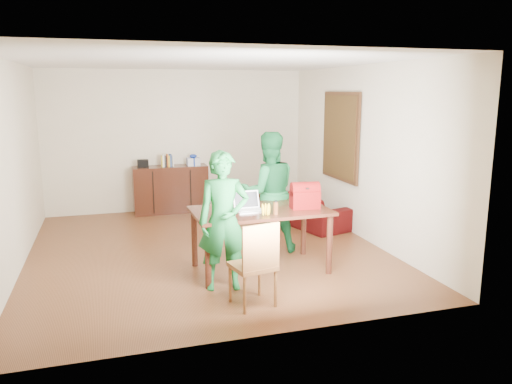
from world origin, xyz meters
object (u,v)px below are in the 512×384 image
object	(u,v)px
person_far	(268,192)
sofa	(303,207)
laptop	(250,208)
person_near	(224,221)
chair	(253,281)
bottle	(276,207)
red_bag	(305,198)
table	(260,217)

from	to	relation	value
person_far	sofa	distance (m)	1.82
laptop	person_far	bearing A→B (deg)	55.85
person_near	laptop	world-z (taller)	person_near
chair	bottle	xyz separation A→B (m)	(0.50, 0.72, 0.62)
chair	person_near	xyz separation A→B (m)	(-0.19, 0.57, 0.54)
person_near	bottle	world-z (taller)	person_near
bottle	sofa	size ratio (longest dim) A/B	0.09
laptop	red_bag	size ratio (longest dim) A/B	0.95
person_near	sofa	xyz separation A→B (m)	(2.03, 2.53, -0.54)
table	bottle	bearing A→B (deg)	-74.13
person_near	bottle	distance (m)	0.71
person_near	sofa	world-z (taller)	person_near
person_far	sofa	size ratio (longest dim) A/B	0.92
table	chair	xyz separation A→B (m)	(-0.40, -1.03, -0.43)
table	laptop	world-z (taller)	laptop
person_near	person_far	size ratio (longest dim) A/B	0.94
red_bag	bottle	bearing A→B (deg)	-149.55
person_far	person_near	bearing A→B (deg)	56.09
table	laptop	bearing A→B (deg)	-155.22
chair	sofa	xyz separation A→B (m)	(1.84, 3.10, -0.00)
bottle	person_far	bearing A→B (deg)	76.61
person_far	bottle	bearing A→B (deg)	80.86
person_far	bottle	distance (m)	1.08
bottle	person_near	bearing A→B (deg)	-167.98
red_bag	person_near	bearing A→B (deg)	-156.78
sofa	person_far	bearing A→B (deg)	124.31
table	person_near	world-z (taller)	person_near
person_far	sofa	xyz separation A→B (m)	(1.09, 1.33, -0.59)
laptop	bottle	size ratio (longest dim) A/B	1.96
person_near	red_bag	xyz separation A→B (m)	(1.16, 0.36, 0.13)
table	sofa	xyz separation A→B (m)	(1.44, 2.07, -0.43)
table	person_near	bearing A→B (deg)	-143.60
laptop	red_bag	xyz separation A→B (m)	(0.74, -0.02, 0.09)
table	person_far	world-z (taller)	person_far
table	person_near	size ratio (longest dim) A/B	1.07
table	bottle	size ratio (longest dim) A/B	9.94
bottle	red_bag	xyz separation A→B (m)	(0.47, 0.22, 0.05)
laptop	red_bag	world-z (taller)	red_bag
chair	red_bag	bearing A→B (deg)	32.04
person_near	laptop	bearing A→B (deg)	49.28
laptop	red_bag	bearing A→B (deg)	-3.32
chair	sofa	distance (m)	3.60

